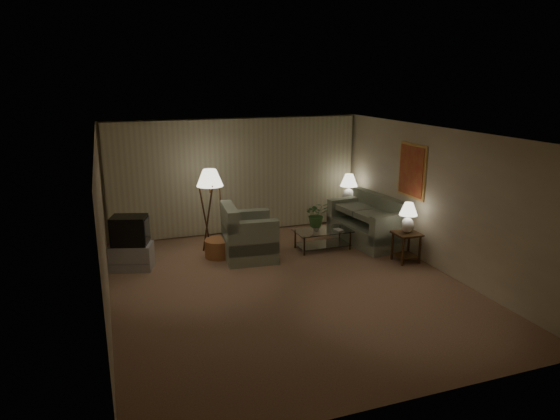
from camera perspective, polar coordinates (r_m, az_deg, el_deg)
The scene contains 16 objects.
ground at distance 8.95m, azimuth 0.93°, elevation -8.66°, with size 7.00×7.00×0.00m, color tan.
room_shell at distance 9.81m, azimuth -1.98°, elevation 4.15°, with size 6.04×7.02×2.72m.
sofa at distance 11.28m, azimuth 9.84°, elevation -1.61°, with size 2.07×1.36×0.83m.
armchair at distance 10.13m, azimuth -3.53°, elevation -3.13°, with size 1.24×1.19×0.89m.
side_table_near at distance 10.27m, azimuth 14.24°, elevation -3.58°, with size 0.49×0.49×0.60m.
side_table_far at distance 12.36m, azimuth 7.77°, elevation -0.12°, with size 0.51×0.43×0.60m.
table_lamp_near at distance 10.11m, azimuth 14.44°, elevation -0.56°, with size 0.36×0.36×0.62m.
table_lamp_far at distance 12.21m, azimuth 7.87°, elevation 2.72°, with size 0.42×0.42×0.72m.
coffee_table at distance 10.75m, azimuth 4.91°, elevation -3.02°, with size 1.20×0.66×0.41m.
tv_cabinet at distance 10.03m, azimuth -16.59°, elevation -5.13°, with size 0.89×0.69×0.50m, color #A7A7A9.
crt_tv at distance 9.87m, azimuth -16.81°, elevation -2.25°, with size 0.75×0.63×0.55m, color black.
floor_lamp at distance 10.69m, azimuth -7.90°, elevation 0.28°, with size 0.56×0.56×1.72m.
ottoman at distance 10.34m, azimuth -7.05°, elevation -4.36°, with size 0.55×0.55×0.37m, color #B06A3B.
vase at distance 10.63m, azimuth 4.19°, elevation -2.04°, with size 0.14×0.14×0.14m, color white.
flowers at distance 10.54m, azimuth 4.23°, elevation -0.28°, with size 0.48×0.42×0.54m, color #3E7132.
book at distance 10.72m, azimuth 6.36°, elevation -2.30°, with size 0.15×0.20×0.02m, color olive.
Camera 1 is at (-2.88, -7.68, 3.59)m, focal length 32.00 mm.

